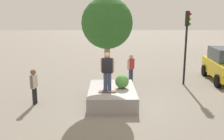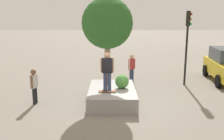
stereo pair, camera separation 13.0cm
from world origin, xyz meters
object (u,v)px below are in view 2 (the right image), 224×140
object	(u,v)px
plaza_tree	(107,24)
traffic_light_median	(187,35)
bystander_watching	(34,84)
skateboard	(107,91)
skateboarder	(107,69)
passerby_with_bag	(132,66)
planter_ledge	(112,95)

from	to	relation	value
plaza_tree	traffic_light_median	world-z (taller)	plaza_tree
plaza_tree	bystander_watching	world-z (taller)	plaza_tree
plaza_tree	skateboard	xyz separation A→B (m)	(1.38, 0.01, -2.97)
plaza_tree	skateboard	world-z (taller)	plaza_tree
skateboarder	passerby_with_bag	xyz separation A→B (m)	(-4.28, 1.46, -0.75)
plaza_tree	traffic_light_median	distance (m)	5.22
skateboard	skateboarder	distance (m)	1.04
planter_ledge	skateboard	bearing A→B (deg)	-18.83
traffic_light_median	passerby_with_bag	world-z (taller)	traffic_light_median
bystander_watching	passerby_with_bag	distance (m)	6.23
planter_ledge	bystander_watching	distance (m)	3.70
traffic_light_median	bystander_watching	world-z (taller)	traffic_light_median
skateboarder	planter_ledge	bearing A→B (deg)	161.17
skateboarder	skateboard	bearing A→B (deg)	-90.00
planter_ledge	passerby_with_bag	xyz separation A→B (m)	(-3.64, 1.24, 0.68)
plaza_tree	traffic_light_median	size ratio (longest dim) A/B	0.99
skateboard	bystander_watching	world-z (taller)	bystander_watching
skateboarder	passerby_with_bag	world-z (taller)	skateboarder
passerby_with_bag	skateboarder	bearing A→B (deg)	-18.83
skateboard	traffic_light_median	bearing A→B (deg)	128.75
plaza_tree	traffic_light_median	xyz separation A→B (m)	(-2.33, 4.62, -0.73)
skateboarder	traffic_light_median	xyz separation A→B (m)	(-3.70, 4.61, 1.20)
skateboard	bystander_watching	bearing A→B (deg)	-96.68
planter_ledge	skateboarder	distance (m)	1.58
plaza_tree	traffic_light_median	bearing A→B (deg)	116.73
bystander_watching	traffic_light_median	bearing A→B (deg)	112.34
planter_ledge	traffic_light_median	xyz separation A→B (m)	(-3.06, 4.39, 2.63)
skateboarder	bystander_watching	size ratio (longest dim) A/B	1.07
bystander_watching	passerby_with_bag	xyz separation A→B (m)	(-3.88, 4.88, 0.05)
plaza_tree	skateboarder	distance (m)	2.37
passerby_with_bag	traffic_light_median	bearing A→B (deg)	79.66
plaza_tree	passerby_with_bag	world-z (taller)	plaza_tree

